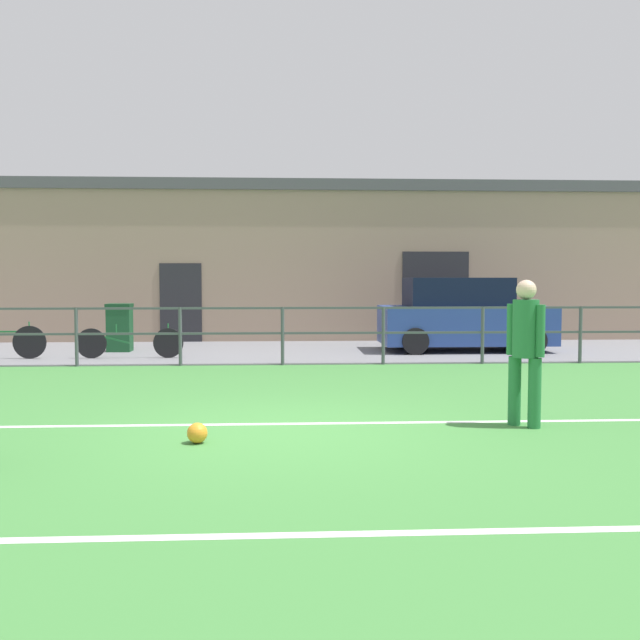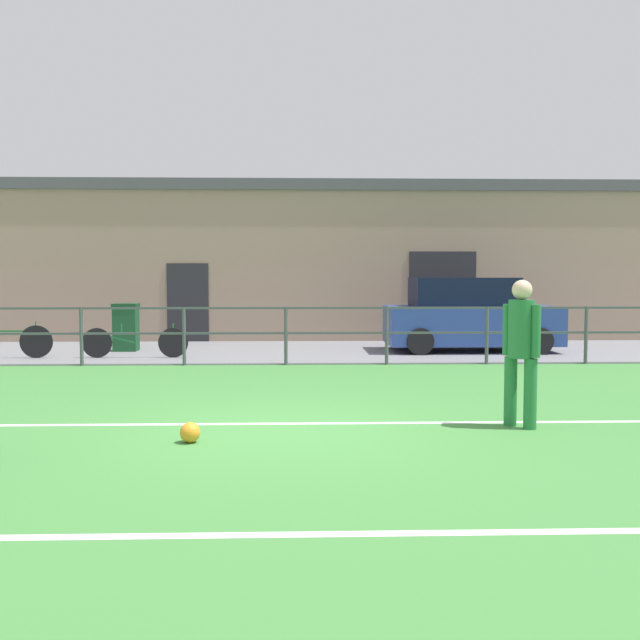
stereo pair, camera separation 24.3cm
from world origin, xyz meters
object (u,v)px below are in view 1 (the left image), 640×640
bicycle_parked_1 (130,342)px  trash_bin_0 (120,327)px  parked_car_red (463,316)px  player_striker (525,344)px  soccer_ball_match (197,433)px

bicycle_parked_1 → trash_bin_0: bearing=110.4°
parked_car_red → bicycle_parked_1: bearing=-171.0°
player_striker → trash_bin_0: 10.76m
player_striker → parked_car_red: (1.40, 8.29, -0.15)m
soccer_ball_match → bicycle_parked_1: size_ratio=0.10×
bicycle_parked_1 → player_striker: bearing=-49.6°
soccer_ball_match → player_striker: bearing=9.9°
parked_car_red → trash_bin_0: 7.98m
bicycle_parked_1 → trash_bin_0: (-0.52, 1.40, 0.22)m
parked_car_red → soccer_ball_match: bearing=-119.7°
parked_car_red → trash_bin_0: bearing=178.4°
soccer_ball_match → parked_car_red: size_ratio=0.06×
player_striker → bicycle_parked_1: bearing=-3.2°
soccer_ball_match → trash_bin_0: size_ratio=0.20×
soccer_ball_match → trash_bin_0: trash_bin_0 is taller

